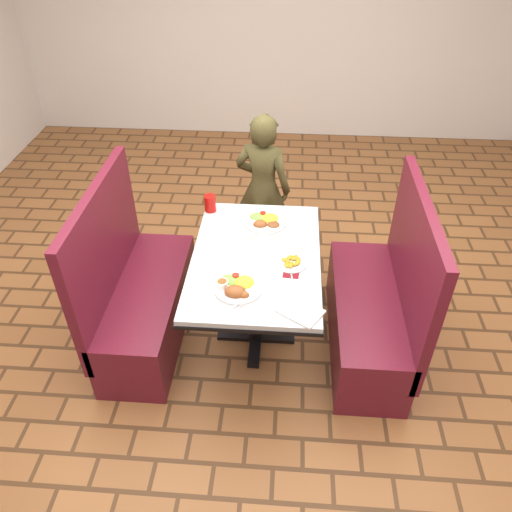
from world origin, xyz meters
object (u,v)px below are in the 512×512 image
at_px(booth_bench_left, 140,299).
at_px(far_dinner_plate, 265,220).
at_px(near_dinner_plate, 237,285).
at_px(booth_bench_right, 375,311).
at_px(diner_person, 263,189).
at_px(red_tumbler, 210,203).
at_px(dining_table, 256,268).
at_px(plantain_plate, 291,263).

bearing_deg(booth_bench_left, far_dinner_plate, 24.03).
distance_m(near_dinner_plate, far_dinner_plate, 0.70).
distance_m(booth_bench_left, near_dinner_plate, 0.90).
bearing_deg(near_dinner_plate, booth_bench_right, 19.67).
bearing_deg(booth_bench_left, diner_person, 53.19).
bearing_deg(red_tumbler, far_dinner_plate, -17.72).
bearing_deg(booth_bench_right, dining_table, 180.00).
relative_size(booth_bench_left, diner_person, 0.96).
height_order(dining_table, diner_person, diner_person).
distance_m(diner_person, red_tumbler, 0.66).
xyz_separation_m(near_dinner_plate, plantain_plate, (0.31, 0.25, -0.02)).
xyz_separation_m(far_dinner_plate, plantain_plate, (0.18, -0.44, -0.01)).
distance_m(booth_bench_right, diner_person, 1.36).
distance_m(booth_bench_right, near_dinner_plate, 1.04).
relative_size(dining_table, far_dinner_plate, 4.28).
bearing_deg(dining_table, booth_bench_left, 180.00).
bearing_deg(plantain_plate, far_dinner_plate, 112.92).
height_order(far_dinner_plate, plantain_plate, far_dinner_plate).
bearing_deg(far_dinner_plate, plantain_plate, -67.08).
bearing_deg(dining_table, diner_person, 91.13).
bearing_deg(diner_person, near_dinner_plate, 102.49).
height_order(booth_bench_right, far_dinner_plate, booth_bench_right).
height_order(near_dinner_plate, far_dinner_plate, near_dinner_plate).
bearing_deg(booth_bench_left, dining_table, 0.00).
bearing_deg(plantain_plate, red_tumbler, 135.87).
height_order(diner_person, red_tumbler, diner_person).
bearing_deg(near_dinner_plate, dining_table, 74.78).
height_order(booth_bench_right, red_tumbler, booth_bench_right).
height_order(booth_bench_left, diner_person, diner_person).
height_order(dining_table, far_dinner_plate, far_dinner_plate).
distance_m(booth_bench_right, far_dinner_plate, 0.96).
height_order(near_dinner_plate, plantain_plate, near_dinner_plate).
bearing_deg(far_dinner_plate, booth_bench_right, -26.05).
relative_size(diner_person, plantain_plate, 6.50).
relative_size(dining_table, plantain_plate, 6.28).
distance_m(diner_person, far_dinner_plate, 0.69).
bearing_deg(red_tumbler, near_dinner_plate, -71.42).
xyz_separation_m(dining_table, near_dinner_plate, (-0.09, -0.32, 0.13)).
bearing_deg(dining_table, far_dinner_plate, 84.38).
bearing_deg(red_tumbler, diner_person, 57.87).
xyz_separation_m(diner_person, near_dinner_plate, (-0.07, -1.36, 0.15)).
xyz_separation_m(booth_bench_left, plantain_plate, (1.02, -0.07, 0.43)).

